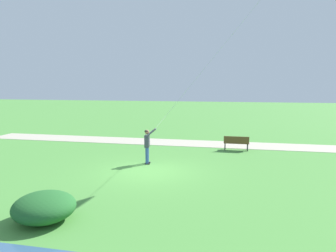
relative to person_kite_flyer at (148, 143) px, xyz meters
name	(u,v)px	position (x,y,z in m)	size (l,w,h in m)	color
ground_plane	(148,171)	(1.28, 0.40, -1.05)	(120.00, 120.00, 0.00)	#4C8E3D
walkway_path	(206,144)	(-5.88, 2.40, -1.04)	(2.40, 32.00, 0.02)	#B7AD99
person_kite_flyer	(148,143)	(0.00, 0.00, 0.00)	(0.52, 0.62, 1.83)	#232328
park_bench_near_walkway	(236,142)	(-4.20, 4.40, -0.54)	(0.44, 1.50, 0.88)	brown
lakeside_shrub	(44,207)	(6.97, -1.15, -0.62)	(1.80, 1.81, 0.85)	#236028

